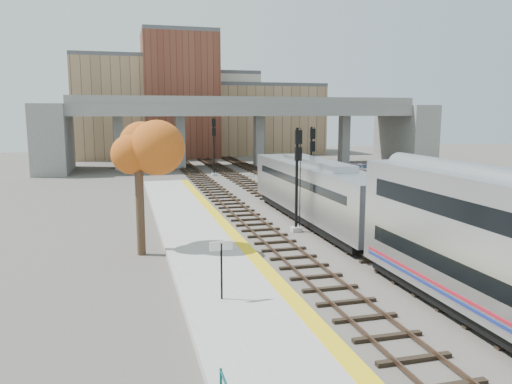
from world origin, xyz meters
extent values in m
plane|color=#47423D|center=(0.00, 0.00, 0.00)|extent=(160.00, 160.00, 0.00)
cube|color=#9E9E99|center=(-7.25, 0.00, 0.17)|extent=(4.50, 60.00, 0.35)
cube|color=yellow|center=(-5.35, 0.00, 0.35)|extent=(0.70, 60.00, 0.01)
cube|color=black|center=(-3.20, 12.50, 0.07)|extent=(2.50, 95.00, 0.14)
cube|color=brown|center=(-3.92, 12.50, 0.18)|extent=(0.07, 95.00, 0.14)
cube|color=brown|center=(-2.48, 12.50, 0.18)|extent=(0.07, 95.00, 0.14)
cube|color=black|center=(1.00, 12.50, 0.07)|extent=(2.50, 95.00, 0.14)
cube|color=brown|center=(0.28, 12.50, 0.18)|extent=(0.07, 95.00, 0.14)
cube|color=brown|center=(1.72, 12.50, 0.18)|extent=(0.07, 95.00, 0.14)
cube|color=black|center=(5.00, 12.50, 0.07)|extent=(2.50, 95.00, 0.14)
cube|color=brown|center=(4.28, 12.50, 0.18)|extent=(0.07, 95.00, 0.14)
cube|color=brown|center=(5.72, 12.50, 0.18)|extent=(0.07, 95.00, 0.14)
cube|color=slate|center=(5.00, 45.00, 7.75)|extent=(46.00, 10.00, 1.50)
cube|color=slate|center=(5.00, 40.20, 9.00)|extent=(46.00, 0.20, 1.00)
cube|color=slate|center=(5.00, 49.80, 9.00)|extent=(46.00, 0.20, 1.00)
cube|color=slate|center=(-12.00, 45.00, 3.50)|extent=(1.20, 1.60, 7.00)
cube|color=slate|center=(-4.00, 45.00, 3.50)|extent=(1.20, 1.60, 7.00)
cube|color=slate|center=(7.00, 45.00, 3.50)|extent=(1.20, 1.60, 7.00)
cube|color=slate|center=(20.00, 45.00, 3.50)|extent=(1.20, 1.60, 7.00)
cube|color=slate|center=(-20.00, 45.00, 4.25)|extent=(4.00, 12.00, 8.50)
cube|color=slate|center=(30.00, 45.00, 4.25)|extent=(4.00, 12.00, 8.50)
cube|color=#A4835F|center=(-10.00, 65.00, 8.00)|extent=(18.00, 14.00, 16.00)
cube|color=#4C4C4F|center=(-10.00, 65.00, 16.30)|extent=(18.00, 14.00, 0.60)
cube|color=beige|center=(4.00, 70.00, 7.00)|extent=(16.00, 16.00, 14.00)
cube|color=#4C4C4F|center=(4.00, 70.00, 14.30)|extent=(16.00, 16.00, 0.60)
cube|color=brown|center=(-2.00, 62.00, 10.00)|extent=(12.00, 10.00, 20.00)
cube|color=#4C4C4F|center=(-2.00, 62.00, 20.30)|extent=(12.00, 10.00, 0.60)
cube|color=#A4835F|center=(14.00, 68.00, 6.00)|extent=(20.00, 14.00, 12.00)
cube|color=#4C4C4F|center=(14.00, 68.00, 12.30)|extent=(20.00, 14.00, 0.60)
cube|color=black|center=(14.00, 28.00, 0.02)|extent=(14.00, 18.00, 0.04)
cube|color=#A8AAB2|center=(1.00, 8.28, 2.35)|extent=(3.00, 19.00, 3.20)
cube|color=black|center=(1.00, 17.80, 2.95)|extent=(2.20, 0.06, 1.10)
cube|color=black|center=(1.00, 8.28, 2.95)|extent=(3.02, 16.15, 0.50)
cube|color=black|center=(1.00, 8.28, 0.50)|extent=(2.70, 17.10, 0.50)
cube|color=#A8AAB2|center=(1.00, 8.28, 4.15)|extent=(1.60, 9.50, 0.40)
cube|color=#9E9E99|center=(-1.10, 6.20, 0.15)|extent=(0.60, 0.60, 0.30)
cylinder|color=black|center=(-1.10, 6.20, 3.26)|extent=(0.19, 0.19, 6.52)
cube|color=black|center=(-1.10, 5.95, 5.96)|extent=(0.42, 0.18, 0.84)
cube|color=black|center=(-1.10, 5.95, 4.94)|extent=(0.42, 0.18, 0.84)
cube|color=#9E9E99|center=(3.00, 14.37, 0.15)|extent=(0.60, 0.60, 0.30)
cylinder|color=black|center=(3.00, 14.37, 3.17)|extent=(0.18, 0.18, 6.33)
cube|color=black|center=(3.00, 14.12, 5.79)|extent=(0.41, 0.18, 0.81)
cube|color=black|center=(3.00, 14.12, 4.79)|extent=(0.41, 0.18, 0.81)
cube|color=#9E9E99|center=(-1.10, 35.58, 0.15)|extent=(0.60, 0.60, 0.30)
cylinder|color=black|center=(-1.10, 35.58, 3.43)|extent=(0.20, 0.20, 6.85)
cube|color=black|center=(-1.10, 35.33, 6.27)|extent=(0.44, 0.18, 0.88)
cube|color=black|center=(-1.10, 35.33, 5.19)|extent=(0.44, 0.18, 0.88)
cylinder|color=black|center=(-7.99, -4.81, 1.45)|extent=(0.08, 0.08, 2.20)
cube|color=white|center=(-7.99, -4.81, 2.45)|extent=(0.90, 0.15, 0.35)
cylinder|color=#382619|center=(-10.71, 3.42, 2.69)|extent=(0.44, 0.44, 5.39)
ellipsoid|color=orange|center=(-10.71, 3.42, 5.77)|extent=(3.60, 3.60, 3.85)
imported|color=#99999E|center=(11.63, 22.19, 0.68)|extent=(1.79, 3.84, 1.27)
imported|color=#99999E|center=(13.62, 29.91, 0.60)|extent=(2.87, 3.50, 1.12)
imported|color=#99999E|center=(16.91, 32.63, 0.62)|extent=(2.87, 4.32, 1.16)
camera|label=1|loc=(-11.40, -22.80, 7.41)|focal=35.00mm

